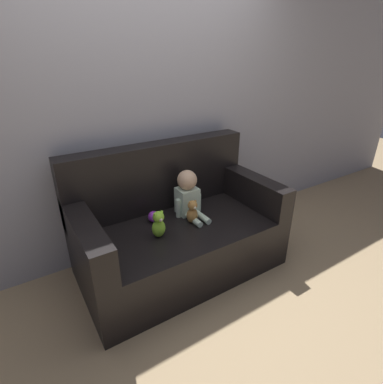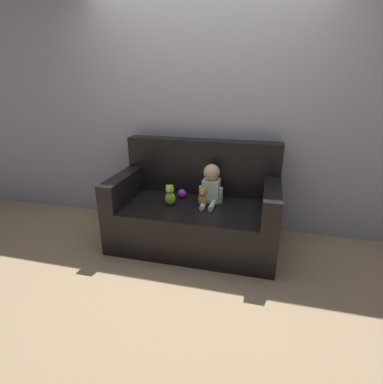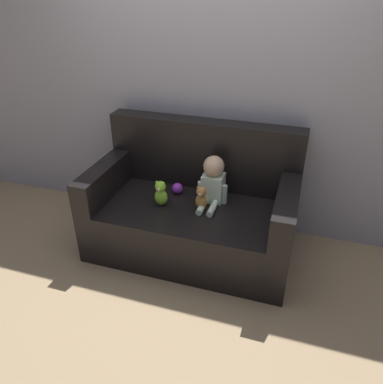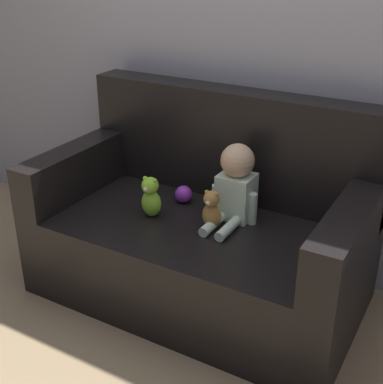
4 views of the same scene
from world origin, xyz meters
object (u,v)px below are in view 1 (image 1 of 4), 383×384
(couch, at_px, (176,229))
(plush_toy_side, at_px, (159,224))
(person_baby, at_px, (188,195))
(toy_ball, at_px, (154,217))
(teddy_bear_brown, at_px, (192,212))

(couch, height_order, plush_toy_side, couch)
(person_baby, height_order, toy_ball, person_baby)
(couch, distance_m, plush_toy_side, 0.34)
(plush_toy_side, bearing_deg, couch, 32.91)
(person_baby, relative_size, teddy_bear_brown, 1.96)
(person_baby, relative_size, plush_toy_side, 1.81)
(couch, bearing_deg, plush_toy_side, -147.09)
(couch, distance_m, teddy_bear_brown, 0.24)
(person_baby, xyz_separation_m, plush_toy_side, (-0.38, -0.19, -0.07))
(couch, xyz_separation_m, toy_ball, (-0.17, 0.07, 0.14))
(toy_ball, bearing_deg, plush_toy_side, -105.58)
(couch, xyz_separation_m, teddy_bear_brown, (0.09, -0.11, 0.19))
(teddy_bear_brown, height_order, toy_ball, teddy_bear_brown)
(teddy_bear_brown, bearing_deg, plush_toy_side, -172.72)
(teddy_bear_brown, bearing_deg, person_baby, 70.66)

